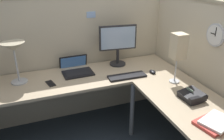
# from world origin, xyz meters

# --- Properties ---
(cubicle_wall_back) EXTENTS (2.57, 0.12, 1.58)m
(cubicle_wall_back) POSITION_xyz_m (-0.36, 0.87, 0.79)
(cubicle_wall_back) COLOR beige
(cubicle_wall_back) RESTS_ON ground
(cubicle_wall_right) EXTENTS (0.12, 2.37, 1.58)m
(cubicle_wall_right) POSITION_xyz_m (0.87, -0.27, 0.79)
(cubicle_wall_right) COLOR beige
(cubicle_wall_right) RESTS_ON ground
(desk) EXTENTS (2.35, 2.15, 0.73)m
(desk) POSITION_xyz_m (-0.15, -0.05, 0.63)
(desk) COLOR tan
(desk) RESTS_ON ground
(monitor) EXTENTS (0.46, 0.20, 0.50)m
(monitor) POSITION_xyz_m (0.17, 0.64, 1.02)
(monitor) COLOR #232326
(monitor) RESTS_ON desk
(laptop) EXTENTS (0.35, 0.39, 0.22)m
(laptop) POSITION_xyz_m (-0.37, 0.64, 0.75)
(laptop) COLOR black
(laptop) RESTS_ON desk
(keyboard) EXTENTS (0.43, 0.15, 0.02)m
(keyboard) POSITION_xyz_m (0.13, 0.26, 0.74)
(keyboard) COLOR black
(keyboard) RESTS_ON desk
(computer_mouse) EXTENTS (0.06, 0.10, 0.03)m
(computer_mouse) POSITION_xyz_m (0.45, 0.26, 0.75)
(computer_mouse) COLOR black
(computer_mouse) RESTS_ON desk
(desk_lamp_dome) EXTENTS (0.24, 0.24, 0.44)m
(desk_lamp_dome) POSITION_xyz_m (-1.00, 0.55, 1.09)
(desk_lamp_dome) COLOR #B7BABF
(desk_lamp_dome) RESTS_ON desk
(cell_phone) EXTENTS (0.10, 0.16, 0.01)m
(cell_phone) POSITION_xyz_m (-0.69, 0.39, 0.73)
(cell_phone) COLOR black
(cell_phone) RESTS_ON desk
(office_phone) EXTENTS (0.20, 0.21, 0.11)m
(office_phone) POSITION_xyz_m (0.50, -0.39, 0.77)
(office_phone) COLOR black
(office_phone) RESTS_ON desk
(book_stack) EXTENTS (0.33, 0.28, 0.04)m
(book_stack) POSITION_xyz_m (0.43, -0.76, 0.75)
(book_stack) COLOR #BF3F38
(book_stack) RESTS_ON desk
(desk_lamp_paper) EXTENTS (0.13, 0.13, 0.53)m
(desk_lamp_paper) POSITION_xyz_m (0.56, -0.02, 1.11)
(desk_lamp_paper) COLOR #B7BABF
(desk_lamp_paper) RESTS_ON desk
(wall_clock) EXTENTS (0.04, 0.22, 0.22)m
(wall_clock) POSITION_xyz_m (0.82, -0.22, 1.27)
(wall_clock) COLOR #B7BABF
(pinned_note_leftmost) EXTENTS (0.10, 0.00, 0.07)m
(pinned_note_leftmost) POSITION_xyz_m (0.17, 0.82, 1.12)
(pinned_note_leftmost) COLOR #EAD84C
(pinned_note_middle) EXTENTS (0.11, 0.00, 0.07)m
(pinned_note_middle) POSITION_xyz_m (-0.11, 0.82, 1.34)
(pinned_note_middle) COLOR #99B7E5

